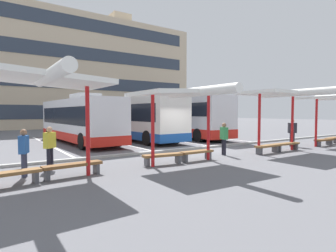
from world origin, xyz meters
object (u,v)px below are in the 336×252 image
at_px(bench_2, 163,157).
at_px(bench_3, 197,153).
at_px(bench_6, 324,141).
at_px(waiting_passenger_1, 24,150).
at_px(bench_4, 267,147).
at_px(waiting_passenger_3, 292,131).
at_px(bench_1, 73,167).
at_px(waiting_passenger_2, 224,137).
at_px(coach_bus_2, 179,117).
at_px(bench_0, 12,175).
at_px(waiting_shelter_3, 334,98).
at_px(bench_5, 287,145).
at_px(waiting_passenger_0, 50,145).
at_px(bench_7, 333,139).
at_px(coach_bus_1, 130,118).
at_px(waiting_shelter_0, 44,81).
at_px(coach_bus_0, 79,120).
at_px(waiting_shelter_2, 281,95).
at_px(waiting_shelter_1, 186,94).

xyz_separation_m(bench_2, bench_3, (1.80, -0.03, -0.00)).
bearing_deg(bench_6, waiting_passenger_1, 175.53).
bearing_deg(bench_4, waiting_passenger_3, 14.17).
distance_m(bench_1, waiting_passenger_2, 7.67).
xyz_separation_m(coach_bus_2, waiting_passenger_3, (1.93, -9.63, -0.78)).
relative_size(waiting_passenger_1, waiting_passenger_3, 0.92).
distance_m(bench_2, bench_3, 1.80).
xyz_separation_m(bench_0, bench_4, (11.76, -0.14, 0.00)).
relative_size(bench_4, waiting_shelter_3, 0.36).
bearing_deg(bench_0, bench_5, -0.48).
height_order(bench_0, waiting_passenger_0, waiting_passenger_0).
bearing_deg(waiting_passenger_2, waiting_passenger_0, 170.73).
xyz_separation_m(bench_4, bench_7, (7.61, 0.25, 0.00)).
height_order(waiting_passenger_0, waiting_passenger_3, waiting_passenger_3).
height_order(bench_2, waiting_passenger_1, waiting_passenger_1).
bearing_deg(bench_6, bench_1, 178.29).
xyz_separation_m(coach_bus_1, waiting_shelter_0, (-8.32, -11.10, 1.38)).
relative_size(bench_1, bench_7, 1.12).
height_order(bench_1, waiting_passenger_1, waiting_passenger_1).
relative_size(bench_0, waiting_passenger_2, 0.97).
relative_size(coach_bus_0, waiting_shelter_0, 2.37).
bearing_deg(bench_1, bench_5, -1.88).
height_order(bench_2, waiting_passenger_2, waiting_passenger_2).
xyz_separation_m(bench_1, bench_7, (17.57, -0.17, -0.01)).
height_order(bench_4, bench_7, same).
distance_m(waiting_shelter_2, bench_7, 7.28).
bearing_deg(waiting_shelter_1, coach_bus_0, 97.19).
xyz_separation_m(coach_bus_2, bench_6, (3.84, -10.68, -1.46)).
bearing_deg(bench_4, bench_1, 177.63).
bearing_deg(bench_6, coach_bus_1, 126.73).
distance_m(coach_bus_2, bench_2, 13.17).
xyz_separation_m(waiting_shelter_1, bench_6, (11.21, -0.12, -2.59)).
distance_m(coach_bus_2, waiting_passenger_1, 16.27).
bearing_deg(waiting_shelter_0, bench_3, 3.77).
height_order(bench_1, waiting_shelter_1, waiting_shelter_1).
bearing_deg(coach_bus_0, waiting_shelter_1, -82.81).
height_order(waiting_shelter_0, waiting_passenger_2, waiting_shelter_0).
xyz_separation_m(waiting_passenger_0, waiting_passenger_3, (14.24, -1.22, 0.09)).
bearing_deg(waiting_shelter_3, bench_4, 178.44).
bearing_deg(waiting_passenger_3, bench_3, -176.34).
bearing_deg(waiting_shelter_1, bench_5, -0.31).
bearing_deg(waiting_shelter_1, waiting_shelter_0, -179.63).
distance_m(waiting_shelter_3, waiting_passenger_1, 18.22).
xyz_separation_m(waiting_shelter_0, bench_0, (-0.90, 0.11, -2.78)).
distance_m(bench_1, waiting_shelter_2, 11.22).
height_order(bench_5, bench_6, same).
relative_size(waiting_shelter_1, bench_3, 2.58).
relative_size(coach_bus_0, waiting_passenger_1, 6.96).
relative_size(coach_bus_0, waiting_shelter_2, 2.58).
distance_m(coach_bus_0, waiting_shelter_1, 10.96).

